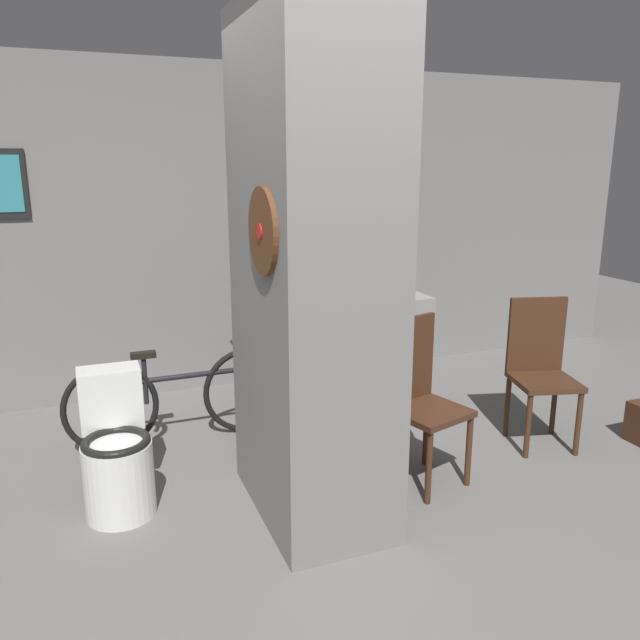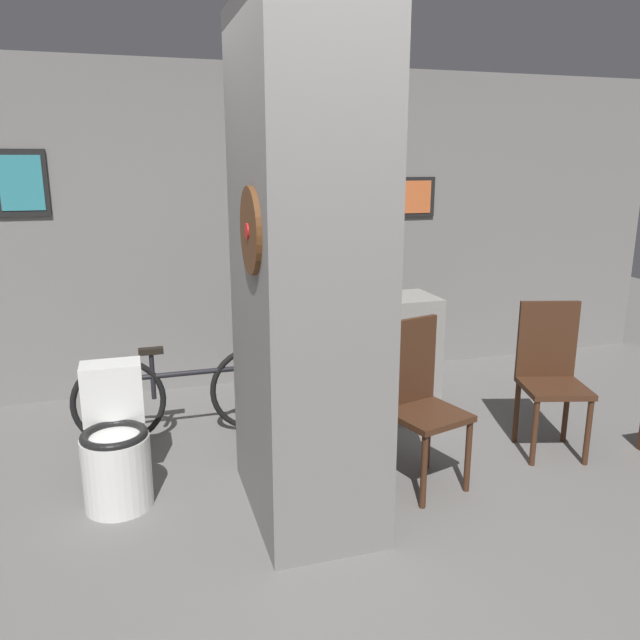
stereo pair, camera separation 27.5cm
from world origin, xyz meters
The scene contains 10 objects.
ground_plane centered at (0.00, 0.00, 0.00)m, with size 14.00×14.00×0.00m, color slate.
wall_back centered at (0.00, 2.63, 1.30)m, with size 8.00×0.09×2.60m.
pillar_center centered at (-0.04, 0.51, 1.30)m, with size 0.63×1.03×2.60m.
counter_shelf centered at (0.66, 1.58, 0.45)m, with size 1.13×0.44×0.90m.
toilet centered at (-1.04, 0.88, 0.32)m, with size 0.37×0.53×0.75m.
chair_near_pillar centered at (0.66, 0.59, 0.53)m, with size 0.48×0.48×0.98m.
chair_by_doorway centered at (1.67, 0.75, 0.53)m, with size 0.48×0.48×0.98m.
bicycle centered at (-0.57, 1.61, 0.32)m, with size 1.52×0.42×0.66m.
bottle_tall centered at (0.65, 1.65, 1.00)m, with size 0.06×0.06×0.25m.
bottle_short centered at (0.75, 1.59, 0.97)m, with size 0.06×0.06×0.20m.
Camera 1 is at (-1.14, -2.38, 1.86)m, focal length 35.00 mm.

